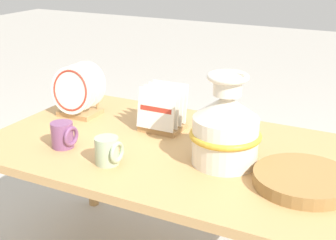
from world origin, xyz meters
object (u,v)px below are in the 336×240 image
Objects in this scene: dish_rack_square_plates at (163,114)px; wicker_charger_stack at (303,180)px; ceramic_vase at (226,127)px; mug_plum_glaze at (63,135)px; dish_rack_round_plates at (78,95)px; mug_sage_glaze at (108,151)px.

wicker_charger_stack is at bearing -19.82° from dish_rack_square_plates.
mug_plum_glaze is at bearing -165.75° from ceramic_vase.
wicker_charger_stack is (1.09, -0.22, -0.08)m from dish_rack_round_plates.
dish_rack_round_plates is at bearing 168.81° from wicker_charger_stack.
dish_rack_square_plates is at bearing 160.18° from wicker_charger_stack.
wicker_charger_stack is at bearing -11.19° from dish_rack_round_plates.
mug_plum_glaze is at bearing -173.13° from wicker_charger_stack.
dish_rack_square_plates is (-0.36, 0.19, -0.07)m from ceramic_vase.
ceramic_vase is at bearing -27.96° from dish_rack_square_plates.
dish_rack_square_plates is 1.91× the size of mug_sage_glaze.
ceramic_vase is at bearing 28.42° from mug_sage_glaze.
dish_rack_round_plates is 0.56m from mug_sage_glaze.
mug_plum_glaze is at bearing -61.76° from dish_rack_round_plates.
dish_rack_square_plates is at bearing 52.74° from mug_plum_glaze.
dish_rack_square_plates is 0.70m from wicker_charger_stack.
dish_rack_round_plates is at bearing 138.30° from mug_sage_glaze.
mug_sage_glaze is (-0.02, -0.39, -0.02)m from dish_rack_square_plates.
mug_plum_glaze and mug_sage_glaze have the same top height.
ceramic_vase is 0.41m from dish_rack_square_plates.
ceramic_vase reaches higher than dish_rack_square_plates.
dish_rack_square_plates is at bearing 152.04° from ceramic_vase.
wicker_charger_stack is at bearing 6.87° from mug_plum_glaze.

